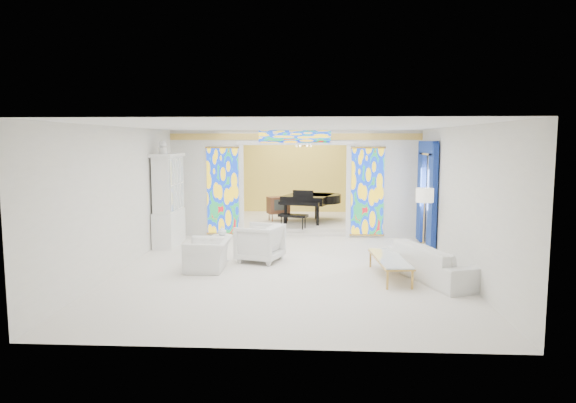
# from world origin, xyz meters

# --- Properties ---
(floor) EXTENTS (12.00, 12.00, 0.00)m
(floor) POSITION_xyz_m (0.00, 0.00, 0.00)
(floor) COLOR silver
(floor) RESTS_ON ground
(ceiling) EXTENTS (7.00, 12.00, 0.02)m
(ceiling) POSITION_xyz_m (0.00, 0.00, 3.00)
(ceiling) COLOR white
(ceiling) RESTS_ON wall_back
(wall_back) EXTENTS (7.00, 0.02, 3.00)m
(wall_back) POSITION_xyz_m (0.00, 6.00, 1.50)
(wall_back) COLOR silver
(wall_back) RESTS_ON floor
(wall_front) EXTENTS (7.00, 0.02, 3.00)m
(wall_front) POSITION_xyz_m (0.00, -6.00, 1.50)
(wall_front) COLOR silver
(wall_front) RESTS_ON floor
(wall_left) EXTENTS (0.02, 12.00, 3.00)m
(wall_left) POSITION_xyz_m (-3.50, 0.00, 1.50)
(wall_left) COLOR silver
(wall_left) RESTS_ON floor
(wall_right) EXTENTS (0.02, 12.00, 3.00)m
(wall_right) POSITION_xyz_m (3.50, 0.00, 1.50)
(wall_right) COLOR silver
(wall_right) RESTS_ON floor
(partition_wall) EXTENTS (7.00, 0.22, 3.00)m
(partition_wall) POSITION_xyz_m (0.00, 2.00, 1.65)
(partition_wall) COLOR silver
(partition_wall) RESTS_ON floor
(stained_glass_left) EXTENTS (0.90, 0.04, 2.40)m
(stained_glass_left) POSITION_xyz_m (-2.03, 1.89, 1.30)
(stained_glass_left) COLOR gold
(stained_glass_left) RESTS_ON partition_wall
(stained_glass_right) EXTENTS (0.90, 0.04, 2.40)m
(stained_glass_right) POSITION_xyz_m (2.03, 1.89, 1.30)
(stained_glass_right) COLOR gold
(stained_glass_right) RESTS_ON partition_wall
(stained_glass_transom) EXTENTS (2.00, 0.04, 0.34)m
(stained_glass_transom) POSITION_xyz_m (0.00, 1.89, 2.82)
(stained_glass_transom) COLOR gold
(stained_glass_transom) RESTS_ON partition_wall
(alcove_platform) EXTENTS (6.80, 3.80, 0.18)m
(alcove_platform) POSITION_xyz_m (0.00, 4.10, 0.09)
(alcove_platform) COLOR silver
(alcove_platform) RESTS_ON floor
(gold_curtain_back) EXTENTS (6.70, 0.10, 2.90)m
(gold_curtain_back) POSITION_xyz_m (0.00, 5.88, 1.50)
(gold_curtain_back) COLOR #DFC24D
(gold_curtain_back) RESTS_ON wall_back
(chandelier) EXTENTS (0.48, 0.48, 0.30)m
(chandelier) POSITION_xyz_m (0.20, 4.00, 2.55)
(chandelier) COLOR #B98E40
(chandelier) RESTS_ON ceiling
(blue_drapes) EXTENTS (0.14, 1.85, 2.65)m
(blue_drapes) POSITION_xyz_m (3.40, 0.70, 1.58)
(blue_drapes) COLOR navy
(blue_drapes) RESTS_ON wall_right
(china_cabinet) EXTENTS (0.56, 1.46, 2.72)m
(china_cabinet) POSITION_xyz_m (-3.22, 0.60, 1.17)
(china_cabinet) COLOR white
(china_cabinet) RESTS_ON floor
(armchair_left) EXTENTS (0.88, 1.00, 0.64)m
(armchair_left) POSITION_xyz_m (-1.66, -1.95, 0.32)
(armchair_left) COLOR white
(armchair_left) RESTS_ON floor
(armchair_right) EXTENTS (1.16, 1.14, 0.84)m
(armchair_right) POSITION_xyz_m (-0.66, -1.09, 0.42)
(armchair_right) COLOR silver
(armchair_right) RESTS_ON floor
(sofa) EXTENTS (1.65, 2.47, 0.67)m
(sofa) POSITION_xyz_m (2.95, -2.41, 0.34)
(sofa) COLOR silver
(sofa) RESTS_ON floor
(side_table) EXTENTS (0.55, 0.55, 0.59)m
(side_table) POSITION_xyz_m (-1.51, -1.11, 0.38)
(side_table) COLOR white
(side_table) RESTS_ON floor
(vase) EXTENTS (0.25, 0.25, 0.21)m
(vase) POSITION_xyz_m (-1.51, -1.11, 0.69)
(vase) COLOR white
(vase) RESTS_ON side_table
(coffee_table) EXTENTS (0.69, 1.83, 0.40)m
(coffee_table) POSITION_xyz_m (2.07, -2.33, 0.37)
(coffee_table) COLOR silver
(coffee_table) RESTS_ON floor
(floor_lamp) EXTENTS (0.49, 0.49, 1.63)m
(floor_lamp) POSITION_xyz_m (3.08, -0.63, 1.39)
(floor_lamp) COLOR #B98E40
(floor_lamp) RESTS_ON floor
(grand_piano) EXTENTS (2.09, 2.68, 1.03)m
(grand_piano) POSITION_xyz_m (0.50, 3.65, 0.88)
(grand_piano) COLOR black
(grand_piano) RESTS_ON alcove_platform
(tv_console) EXTENTS (0.78, 0.67, 0.76)m
(tv_console) POSITION_xyz_m (-0.60, 3.71, 0.67)
(tv_console) COLOR brown
(tv_console) RESTS_ON alcove_platform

